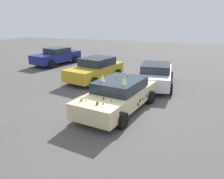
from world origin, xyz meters
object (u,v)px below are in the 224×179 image
Objects in this scene: parked_sedan_row_back_center at (57,56)px; parked_sedan_near_right at (95,69)px; art_car_decorated at (119,95)px; parked_sedan_behind_right at (156,75)px.

parked_sedan_near_right is at bearing 68.15° from parked_sedan_row_back_center.
art_car_decorated is 5.01m from parked_sedan_near_right.
art_car_decorated is at bearing 59.62° from parked_sedan_row_back_center.
parked_sedan_near_right reaches higher than parked_sedan_row_back_center.
parked_sedan_row_back_center is at bearing 62.51° from parked_sedan_behind_right.
art_car_decorated reaches higher than parked_sedan_row_back_center.
art_car_decorated is at bearing 48.36° from parked_sedan_near_right.
art_car_decorated is at bearing 162.06° from parked_sedan_behind_right.
parked_sedan_behind_right is (-0.02, -3.81, -0.03)m from parked_sedan_near_right.
parked_sedan_behind_right is (-3.73, -9.02, -0.01)m from parked_sedan_row_back_center.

